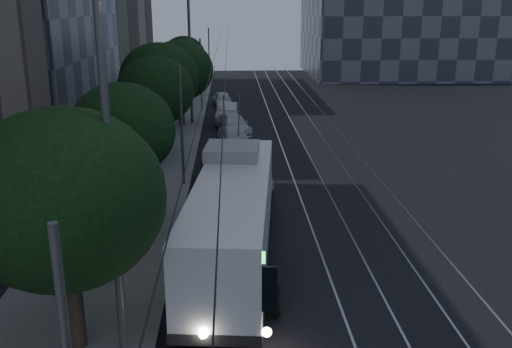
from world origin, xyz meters
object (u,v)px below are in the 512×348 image
(car_white_c, at_px, (227,113))
(car_white_b, at_px, (234,124))
(streetlamp_near, at_px, (125,135))
(trolleybus, at_px, (233,216))
(streetlamp_far, at_px, (195,38))
(car_white_a, at_px, (235,139))
(pickup_silver, at_px, (236,172))
(car_white_d, at_px, (223,99))

(car_white_c, bearing_deg, car_white_b, -79.61)
(car_white_b, distance_m, streetlamp_near, 26.57)
(trolleybus, bearing_deg, streetlamp_far, 101.42)
(car_white_a, bearing_deg, car_white_b, 80.23)
(car_white_b, xyz_separation_m, car_white_c, (-0.50, 3.81, 0.07))
(pickup_silver, xyz_separation_m, streetlamp_near, (-2.69, -13.73, 5.01))
(car_white_d, distance_m, streetlamp_far, 9.58)
(car_white_b, xyz_separation_m, streetlamp_near, (-2.69, -25.92, 5.19))
(trolleybus, bearing_deg, car_white_c, 96.11)
(trolleybus, relative_size, car_white_d, 3.21)
(pickup_silver, distance_m, streetlamp_near, 14.86)
(pickup_silver, height_order, streetlamp_far, streetlamp_far)
(pickup_silver, relative_size, streetlamp_near, 0.61)
(car_white_d, xyz_separation_m, streetlamp_far, (-1.78, -7.52, 5.66))
(trolleybus, distance_m, car_white_b, 20.37)
(trolleybus, bearing_deg, streetlamp_near, -108.69)
(car_white_d, bearing_deg, streetlamp_far, -110.21)
(pickup_silver, xyz_separation_m, car_white_a, (0.00, 7.24, -0.07))
(trolleybus, relative_size, pickup_silver, 2.01)
(pickup_silver, height_order, car_white_d, pickup_silver)
(pickup_silver, relative_size, car_white_a, 1.34)
(pickup_silver, xyz_separation_m, car_white_d, (-0.90, 22.88, -0.19))
(trolleybus, xyz_separation_m, pickup_silver, (0.20, 8.15, -0.80))
(streetlamp_far, bearing_deg, car_white_a, -71.73)
(car_white_c, height_order, car_white_d, car_white_c)
(car_white_a, distance_m, car_white_d, 15.66)
(car_white_a, bearing_deg, streetlamp_near, -107.08)
(car_white_a, distance_m, car_white_c, 8.78)
(car_white_b, relative_size, car_white_d, 1.19)
(car_white_a, relative_size, car_white_d, 1.19)
(car_white_c, xyz_separation_m, streetlamp_far, (-2.18, -0.65, 5.58))
(car_white_a, bearing_deg, car_white_d, 83.52)
(car_white_d, height_order, streetlamp_near, streetlamp_near)
(car_white_c, distance_m, streetlamp_near, 30.25)
(trolleybus, xyz_separation_m, car_white_a, (0.20, 15.39, -0.87))
(car_white_b, bearing_deg, car_white_c, 85.14)
(car_white_c, height_order, streetlamp_near, streetlamp_near)
(car_white_c, relative_size, streetlamp_near, 0.45)
(car_white_b, height_order, streetlamp_near, streetlamp_near)
(pickup_silver, height_order, car_white_b, pickup_silver)
(streetlamp_far, bearing_deg, car_white_d, 76.65)
(car_white_a, distance_m, streetlamp_near, 21.74)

